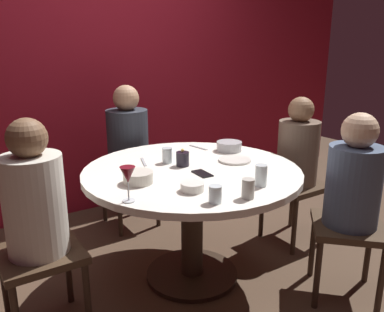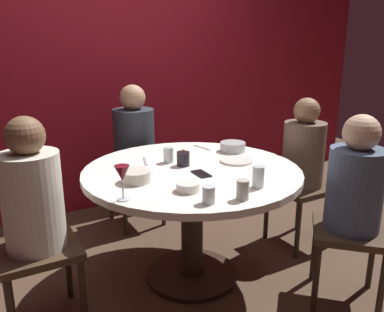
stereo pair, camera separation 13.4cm
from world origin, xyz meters
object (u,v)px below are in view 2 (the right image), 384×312
(cup_near_candle, at_px, (243,190))
(cup_by_right_diner, at_px, (169,155))
(seated_diner_left, at_px, (33,203))
(seated_diner_right, at_px, (303,156))
(dinner_plate, at_px, (236,161))
(cup_center_front, at_px, (258,177))
(bowl_small_white, at_px, (188,187))
(bowl_salad_center, at_px, (136,176))
(candle_holder, at_px, (183,159))
(bowl_serving_large, at_px, (233,147))
(seated_diner_back, at_px, (134,140))
(dining_table, at_px, (192,192))
(wine_glass, at_px, (122,175))
(cell_phone, at_px, (201,174))
(cup_by_left_diner, at_px, (209,195))
(seated_diner_front_right, at_px, (355,190))

(cup_near_candle, xyz_separation_m, cup_by_right_diner, (-0.04, 0.74, -0.00))
(seated_diner_left, distance_m, cup_near_candle, 1.05)
(seated_diner_right, distance_m, dinner_plate, 0.62)
(seated_diner_left, height_order, dinner_plate, seated_diner_left)
(cup_center_front, bearing_deg, bowl_small_white, 158.21)
(bowl_salad_center, xyz_separation_m, cup_by_right_diner, (0.32, 0.24, 0.02))
(candle_holder, relative_size, bowl_serving_large, 0.62)
(candle_holder, bearing_deg, cup_center_front, -73.33)
(seated_diner_back, relative_size, cup_center_front, 9.92)
(seated_diner_right, bearing_deg, cup_center_front, 29.99)
(dining_table, height_order, wine_glass, wine_glass)
(dining_table, height_order, bowl_serving_large, bowl_serving_large)
(cell_phone, distance_m, cup_near_candle, 0.43)
(dining_table, distance_m, dinner_plate, 0.36)
(bowl_salad_center, bearing_deg, cup_center_front, -37.25)
(seated_diner_right, relative_size, wine_glass, 6.36)
(cell_phone, relative_size, cup_center_front, 1.18)
(candle_holder, distance_m, wine_glass, 0.63)
(cell_phone, xyz_separation_m, bowl_serving_large, (0.46, 0.33, 0.03))
(seated_diner_left, distance_m, bowl_small_white, 0.79)
(cup_by_right_diner, bearing_deg, dinner_plate, -28.07)
(bowl_serving_large, xyz_separation_m, bowl_small_white, (-0.65, -0.52, -0.01))
(cup_near_candle, distance_m, cup_center_front, 0.20)
(cup_by_right_diner, height_order, cup_center_front, cup_center_front)
(seated_diner_back, relative_size, cup_near_candle, 11.74)
(wine_glass, bearing_deg, seated_diner_left, 145.20)
(cell_phone, distance_m, bowl_small_white, 0.28)
(dinner_plate, distance_m, bowl_serving_large, 0.26)
(bowl_serving_large, bearing_deg, cup_by_left_diner, -132.23)
(candle_holder, relative_size, dinner_plate, 0.52)
(dining_table, relative_size, cell_phone, 9.51)
(seated_diner_back, distance_m, cell_phone, 1.07)
(bowl_serving_large, bearing_deg, bowl_small_white, -141.39)
(seated_diner_left, bearing_deg, bowl_salad_center, -5.74)
(seated_diner_back, relative_size, bowl_serving_large, 6.58)
(bowl_small_white, bearing_deg, seated_diner_front_right, -21.67)
(candle_holder, bearing_deg, seated_diner_right, -4.78)
(bowl_salad_center, bearing_deg, cup_near_candle, -54.18)
(seated_diner_left, height_order, seated_diner_right, seated_diner_left)
(seated_diner_front_right, height_order, bowl_small_white, seated_diner_front_right)
(bowl_salad_center, bearing_deg, cup_by_right_diner, 36.96)
(bowl_salad_center, bearing_deg, seated_diner_front_right, -30.10)
(seated_diner_right, height_order, cup_near_candle, seated_diner_right)
(seated_diner_right, bearing_deg, bowl_serving_large, -22.84)
(dining_table, bearing_deg, bowl_salad_center, -172.08)
(dinner_plate, xyz_separation_m, cup_center_front, (-0.18, -0.44, 0.05))
(dinner_plate, xyz_separation_m, cup_near_candle, (-0.35, -0.53, 0.04))
(seated_diner_right, bearing_deg, cup_near_candle, 29.76)
(candle_holder, bearing_deg, cup_by_right_diner, 113.68)
(seated_diner_back, distance_m, cup_center_front, 1.42)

